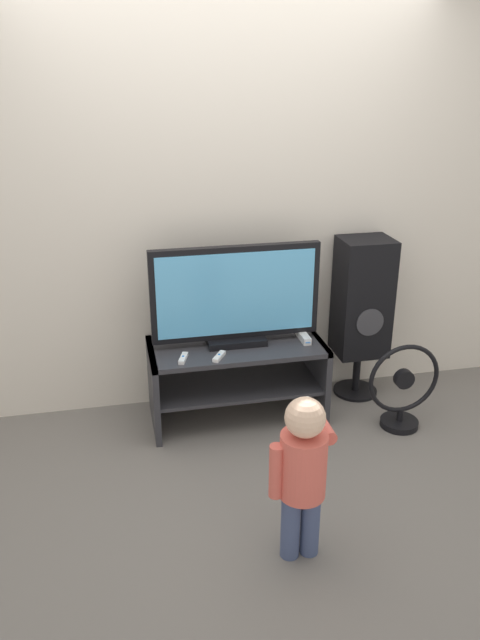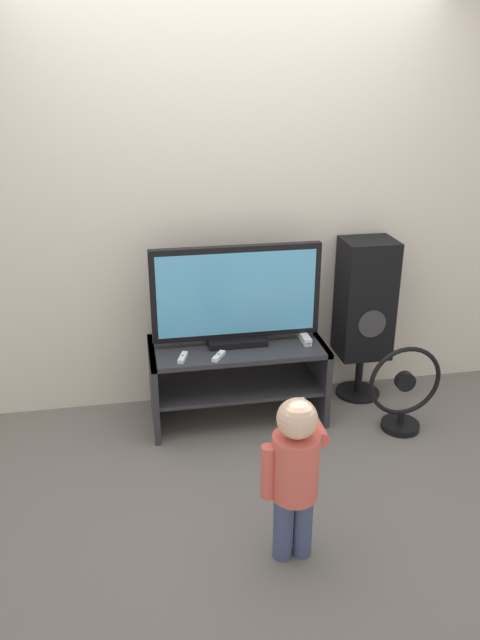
{
  "view_description": "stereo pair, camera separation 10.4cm",
  "coord_description": "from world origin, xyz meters",
  "views": [
    {
      "loc": [
        -0.71,
        -3.13,
        2.1
      ],
      "look_at": [
        0.0,
        0.15,
        0.71
      ],
      "focal_mm": 35.0,
      "sensor_mm": 36.0,
      "label": 1
    },
    {
      "loc": [
        -0.61,
        -3.15,
        2.1
      ],
      "look_at": [
        0.0,
        0.15,
        0.71
      ],
      "focal_mm": 35.0,
      "sensor_mm": 36.0,
      "label": 2
    }
  ],
  "objects": [
    {
      "name": "speaker_tower",
      "position": [
        0.86,
        0.39,
        0.67
      ],
      "size": [
        0.33,
        0.3,
        1.08
      ],
      "color": "black",
      "rests_on": "ground_plane"
    },
    {
      "name": "floor_fan",
      "position": [
        0.97,
        -0.08,
        0.25
      ],
      "size": [
        0.45,
        0.23,
        0.56
      ],
      "color": "black",
      "rests_on": "ground_plane"
    },
    {
      "name": "remote_primary",
      "position": [
        -0.35,
        0.1,
        0.52
      ],
      "size": [
        0.07,
        0.13,
        0.03
      ],
      "color": "white",
      "rests_on": "tv_stand"
    },
    {
      "name": "television",
      "position": [
        0.0,
        0.27,
        0.81
      ],
      "size": [
        1.02,
        0.2,
        0.61
      ],
      "color": "black",
      "rests_on": "tv_stand"
    },
    {
      "name": "tv_stand",
      "position": [
        0.0,
        0.25,
        0.33
      ],
      "size": [
        1.07,
        0.5,
        0.51
      ],
      "color": "#2D2D33",
      "rests_on": "ground_plane"
    },
    {
      "name": "game_console",
      "position": [
        0.42,
        0.23,
        0.53
      ],
      "size": [
        0.05,
        0.19,
        0.04
      ],
      "color": "white",
      "rests_on": "tv_stand"
    },
    {
      "name": "wall_back",
      "position": [
        0.0,
        0.58,
        1.3
      ],
      "size": [
        10.0,
        0.06,
        2.6
      ],
      "color": "silver",
      "rests_on": "ground_plane"
    },
    {
      "name": "child",
      "position": [
        0.03,
        -0.98,
        0.48
      ],
      "size": [
        0.31,
        0.46,
        0.81
      ],
      "color": "#3F4C72",
      "rests_on": "ground_plane"
    },
    {
      "name": "ground_plane",
      "position": [
        0.0,
        0.0,
        0.0
      ],
      "size": [
        16.0,
        16.0,
        0.0
      ],
      "primitive_type": "plane",
      "color": "slate"
    },
    {
      "name": "remote_secondary",
      "position": [
        -0.14,
        0.08,
        0.52
      ],
      "size": [
        0.1,
        0.13,
        0.03
      ],
      "color": "white",
      "rests_on": "tv_stand"
    }
  ]
}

